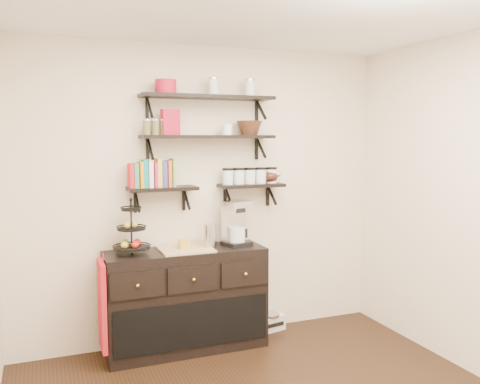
% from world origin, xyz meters
% --- Properties ---
extents(back_wall, '(3.50, 0.02, 2.70)m').
position_xyz_m(back_wall, '(0.00, 1.75, 1.35)').
color(back_wall, silver).
rests_on(back_wall, ground).
extents(shelf_top, '(1.20, 0.27, 0.23)m').
position_xyz_m(shelf_top, '(0.00, 1.62, 2.23)').
color(shelf_top, black).
rests_on(shelf_top, back_wall).
extents(shelf_mid, '(1.20, 0.27, 0.23)m').
position_xyz_m(shelf_mid, '(0.00, 1.62, 1.88)').
color(shelf_mid, black).
rests_on(shelf_mid, back_wall).
extents(shelf_low_left, '(0.60, 0.25, 0.23)m').
position_xyz_m(shelf_low_left, '(-0.42, 1.63, 1.43)').
color(shelf_low_left, black).
rests_on(shelf_low_left, back_wall).
extents(shelf_low_right, '(0.60, 0.25, 0.23)m').
position_xyz_m(shelf_low_right, '(0.42, 1.63, 1.43)').
color(shelf_low_right, black).
rests_on(shelf_low_right, back_wall).
extents(cookbooks, '(0.36, 0.15, 0.26)m').
position_xyz_m(cookbooks, '(-0.51, 1.63, 1.56)').
color(cookbooks, red).
rests_on(cookbooks, shelf_low_left).
extents(glass_canisters, '(0.54, 0.10, 0.13)m').
position_xyz_m(glass_canisters, '(0.41, 1.63, 1.51)').
color(glass_canisters, silver).
rests_on(glass_canisters, shelf_low_right).
extents(sideboard, '(1.40, 0.50, 0.92)m').
position_xyz_m(sideboard, '(-0.25, 1.51, 0.45)').
color(sideboard, black).
rests_on(sideboard, floor).
extents(fruit_stand, '(0.31, 0.31, 0.45)m').
position_xyz_m(fruit_stand, '(-0.71, 1.52, 1.06)').
color(fruit_stand, black).
rests_on(fruit_stand, sideboard).
extents(candle, '(0.08, 0.08, 0.08)m').
position_xyz_m(candle, '(-0.26, 1.51, 0.96)').
color(candle, gold).
rests_on(candle, sideboard).
extents(coffee_maker, '(0.27, 0.27, 0.41)m').
position_xyz_m(coffee_maker, '(0.23, 1.54, 1.10)').
color(coffee_maker, black).
rests_on(coffee_maker, sideboard).
extents(thermal_carafe, '(0.11, 0.11, 0.22)m').
position_xyz_m(thermal_carafe, '(-0.03, 1.49, 1.01)').
color(thermal_carafe, silver).
rests_on(thermal_carafe, sideboard).
extents(apron, '(0.04, 0.31, 0.73)m').
position_xyz_m(apron, '(-0.98, 1.41, 0.52)').
color(apron, maroon).
rests_on(apron, sideboard).
extents(radio, '(0.30, 0.22, 0.17)m').
position_xyz_m(radio, '(0.63, 1.64, 0.08)').
color(radio, silver).
rests_on(radio, floor).
extents(recipe_box, '(0.17, 0.09, 0.22)m').
position_xyz_m(recipe_box, '(-0.34, 1.61, 2.01)').
color(recipe_box, '#A9132C').
rests_on(recipe_box, shelf_mid).
extents(walnut_bowl, '(0.24, 0.24, 0.13)m').
position_xyz_m(walnut_bowl, '(0.40, 1.61, 1.96)').
color(walnut_bowl, black).
rests_on(walnut_bowl, shelf_mid).
extents(ramekins, '(0.09, 0.09, 0.10)m').
position_xyz_m(ramekins, '(0.18, 1.61, 1.95)').
color(ramekins, white).
rests_on(ramekins, shelf_mid).
extents(teapot, '(0.20, 0.16, 0.14)m').
position_xyz_m(teapot, '(0.62, 1.63, 1.52)').
color(teapot, black).
rests_on(teapot, shelf_low_right).
extents(red_pot, '(0.18, 0.18, 0.12)m').
position_xyz_m(red_pot, '(-0.38, 1.61, 2.31)').
color(red_pot, '#A9132C').
rests_on(red_pot, shelf_top).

